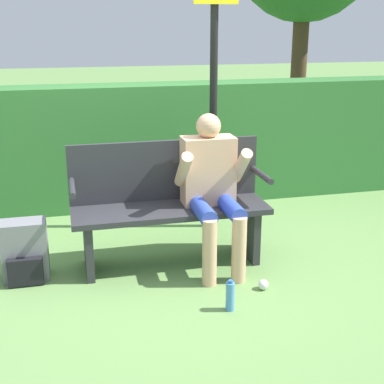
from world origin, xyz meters
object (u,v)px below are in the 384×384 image
(backpack, at_px, (25,252))
(signpost, at_px, (214,79))
(water_bottle, at_px, (230,296))
(person_seated, at_px, (212,184))
(park_bench, at_px, (169,204))

(backpack, distance_m, signpost, 2.19)
(water_bottle, xyz_separation_m, signpost, (0.31, 1.55, 1.30))
(backpack, bearing_deg, signpost, 23.22)
(person_seated, xyz_separation_m, backpack, (-1.46, 0.06, -0.46))
(person_seated, height_order, signpost, signpost)
(person_seated, relative_size, water_bottle, 5.38)
(backpack, height_order, water_bottle, backpack)
(person_seated, bearing_deg, park_bench, 156.49)
(water_bottle, bearing_deg, person_seated, 84.22)
(signpost, bearing_deg, water_bottle, -101.30)
(signpost, bearing_deg, park_bench, -130.27)
(park_bench, distance_m, person_seated, 0.40)
(park_bench, relative_size, backpack, 3.36)
(backpack, relative_size, water_bottle, 2.06)
(park_bench, height_order, signpost, signpost)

